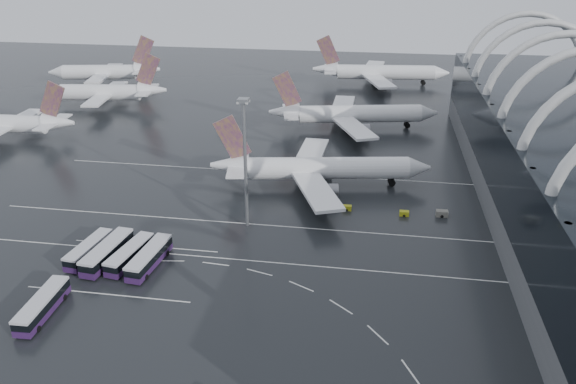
# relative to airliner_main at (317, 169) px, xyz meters

# --- Properties ---
(ground) EXTENTS (420.00, 420.00, 0.00)m
(ground) POSITION_rel_airliner_main_xyz_m (-4.59, -33.39, -4.34)
(ground) COLOR black
(ground) RESTS_ON ground
(lane_marking_near) EXTENTS (120.00, 0.25, 0.01)m
(lane_marking_near) POSITION_rel_airliner_main_xyz_m (-4.59, -35.39, -4.33)
(lane_marking_near) COLOR white
(lane_marking_near) RESTS_ON ground
(lane_marking_mid) EXTENTS (120.00, 0.25, 0.01)m
(lane_marking_mid) POSITION_rel_airliner_main_xyz_m (-4.59, -21.39, -4.33)
(lane_marking_mid) COLOR white
(lane_marking_mid) RESTS_ON ground
(lane_marking_far) EXTENTS (120.00, 0.25, 0.01)m
(lane_marking_far) POSITION_rel_airliner_main_xyz_m (-4.59, 6.61, -4.33)
(lane_marking_far) COLOR white
(lane_marking_far) RESTS_ON ground
(bus_bay_line_south) EXTENTS (28.00, 0.25, 0.01)m
(bus_bay_line_south) POSITION_rel_airliner_main_xyz_m (-28.59, -49.39, -4.33)
(bus_bay_line_south) COLOR white
(bus_bay_line_south) RESTS_ON ground
(bus_bay_line_north) EXTENTS (28.00, 0.25, 0.01)m
(bus_bay_line_north) POSITION_rel_airliner_main_xyz_m (-28.59, -33.39, -4.33)
(bus_bay_line_north) COLOR white
(bus_bay_line_north) RESTS_ON ground
(airliner_main) EXTENTS (51.03, 44.21, 17.32)m
(airliner_main) POSITION_rel_airliner_main_xyz_m (0.00, 0.00, 0.00)
(airliner_main) COLOR white
(airliner_main) RESTS_ON ground
(airliner_gate_b) EXTENTS (51.37, 45.48, 17.91)m
(airliner_gate_b) POSITION_rel_airliner_main_xyz_m (5.12, 45.36, 0.15)
(airliner_gate_b) COLOR white
(airliner_gate_b) RESTS_ON ground
(airliner_gate_c) EXTENTS (53.99, 49.56, 19.22)m
(airliner_gate_c) POSITION_rel_airliner_main_xyz_m (12.39, 105.03, 0.47)
(airliner_gate_c) COLOR white
(airliner_gate_c) RESTS_ON ground
(jet_remote_west) EXTENTS (39.74, 31.99, 17.34)m
(jet_remote_west) POSITION_rel_airliner_main_xyz_m (-90.87, 20.36, 0.14)
(jet_remote_west) COLOR white
(jet_remote_west) RESTS_ON ground
(jet_remote_mid) EXTENTS (42.45, 34.28, 18.46)m
(jet_remote_mid) POSITION_rel_airliner_main_xyz_m (-79.11, 58.07, 0.43)
(jet_remote_mid) COLOR white
(jet_remote_mid) RESTS_ON ground
(jet_remote_far) EXTENTS (44.12, 35.71, 19.23)m
(jet_remote_far) POSITION_rel_airliner_main_xyz_m (-94.06, 88.04, 0.63)
(jet_remote_far) COLOR white
(jet_remote_far) RESTS_ON ground
(bus_row_near_a) EXTENTS (3.99, 12.27, 2.97)m
(bus_row_near_a) POSITION_rel_airliner_main_xyz_m (-36.91, -38.96, -2.71)
(bus_row_near_a) COLOR #281440
(bus_row_near_a) RESTS_ON ground
(bus_row_near_b) EXTENTS (4.35, 13.80, 3.34)m
(bus_row_near_b) POSITION_rel_airliner_main_xyz_m (-33.07, -39.61, -2.50)
(bus_row_near_b) COLOR #281440
(bus_row_near_b) RESTS_ON ground
(bus_row_near_c) EXTENTS (4.61, 12.60, 3.03)m
(bus_row_near_c) POSITION_rel_airliner_main_xyz_m (-28.94, -39.40, -2.67)
(bus_row_near_c) COLOR #281440
(bus_row_near_c) RESTS_ON ground
(bus_row_near_d) EXTENTS (3.99, 13.10, 3.18)m
(bus_row_near_d) POSITION_rel_airliner_main_xyz_m (-25.03, -40.05, -2.59)
(bus_row_near_d) COLOR #281440
(bus_row_near_d) RESTS_ON ground
(bus_row_far_a) EXTENTS (3.38, 12.60, 3.08)m
(bus_row_far_a) POSITION_rel_airliner_main_xyz_m (-35.79, -56.00, -2.65)
(bus_row_far_a) COLOR #281440
(bus_row_far_a) RESTS_ON ground
(floodlight_mast) EXTENTS (2.00, 2.00, 26.13)m
(floodlight_mast) POSITION_rel_airliner_main_xyz_m (-11.60, -22.06, 12.10)
(floodlight_mast) COLOR gray
(floodlight_mast) RESTS_ON ground
(gse_cart_belly_a) EXTENTS (1.94, 1.15, 1.06)m
(gse_cart_belly_a) POSITION_rel_airliner_main_xyz_m (19.77, -12.58, -3.81)
(gse_cart_belly_a) COLOR #B1B217
(gse_cart_belly_a) RESTS_ON ground
(gse_cart_belly_c) EXTENTS (1.90, 1.12, 1.03)m
(gse_cart_belly_c) POSITION_rel_airliner_main_xyz_m (7.81, -11.77, -3.82)
(gse_cart_belly_c) COLOR #B1B217
(gse_cart_belly_c) RESTS_ON ground
(gse_cart_belly_d) EXTENTS (2.41, 1.42, 1.31)m
(gse_cart_belly_d) POSITION_rel_airliner_main_xyz_m (27.51, -11.63, -3.68)
(gse_cart_belly_d) COLOR slate
(gse_cart_belly_d) RESTS_ON ground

